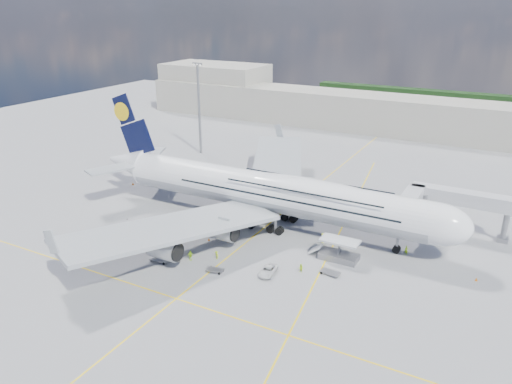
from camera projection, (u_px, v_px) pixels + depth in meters
The scene contains 31 objects.
ground at pixel (244, 244), 89.96m from camera, with size 300.00×300.00×0.00m, color gray.
taxi_line_main at pixel (244, 244), 89.96m from camera, with size 0.25×220.00×0.01m, color yellow.
taxi_line_cross at pixel (176, 299), 73.53m from camera, with size 120.00×0.25×0.01m, color yellow.
taxi_line_diag at pixel (336, 239), 91.95m from camera, with size 0.25×100.00×0.01m, color yellow.
airliner at pixel (270, 192), 95.62m from camera, with size 77.26×79.15×23.71m.
jet_bridge at pixel (441, 201), 91.47m from camera, with size 18.80×12.10×8.50m.
cargo_loader at pixel (338, 252), 84.42m from camera, with size 8.53×3.20×3.67m.
light_mast at pixel (199, 107), 140.01m from camera, with size 3.00×0.70×25.50m.
terminal at pixel (385, 114), 165.88m from camera, with size 180.00×16.00×12.00m, color #B2AD9E.
hangar at pixel (216, 87), 200.04m from camera, with size 40.00×22.00×18.00m, color #B2AD9E.
dolly_row_a at pixel (168, 236), 92.56m from camera, with size 3.61×2.61×0.48m.
dolly_row_b at pixel (160, 259), 84.05m from camera, with size 3.52×2.11×0.49m.
dolly_row_c at pixel (230, 234), 91.98m from camera, with size 2.83×1.81×1.67m.
dolly_back at pixel (130, 222), 98.54m from camera, with size 3.21×2.66×0.42m.
dolly_nose_far at pixel (330, 272), 80.01m from camera, with size 3.23×1.98×0.45m.
dolly_nose_near at pixel (215, 270), 80.82m from camera, with size 3.08×2.12×0.41m.
baggage_tug at pixel (171, 244), 88.32m from camera, with size 3.43×2.45×1.95m.
catering_truck_inner at pixel (279, 196), 107.52m from camera, with size 6.44×2.56×3.84m.
catering_truck_outer at pixel (273, 156), 134.97m from camera, with size 7.74×5.61×4.26m.
service_van at pixel (268, 271), 79.93m from camera, with size 2.05×4.45×1.24m, color silver.
crew_nose at pixel (406, 250), 86.09m from camera, with size 0.60×0.39×1.64m, color #A9ED18.
crew_loader at pixel (301, 268), 80.40m from camera, with size 0.73×0.57×1.51m, color #C2F319.
crew_wing at pixel (190, 256), 84.15m from camera, with size 1.05×0.44×1.79m, color #BCF519.
crew_van at pixel (323, 238), 90.41m from camera, with size 0.88×0.57×1.80m, color #E0FF1A.
crew_tug at pixel (217, 255), 84.56m from camera, with size 0.97×0.56×1.51m, color #BEE418.
cone_nose at pixel (476, 279), 78.17m from camera, with size 0.43×0.43×0.55m.
cone_wing_left_inner at pixel (256, 188), 116.46m from camera, with size 0.46×0.46×0.59m.
cone_wing_left_outer at pixel (267, 185), 118.58m from camera, with size 0.38×0.38×0.49m.
cone_wing_right_inner at pixel (209, 239), 91.37m from camera, with size 0.42×0.42×0.54m.
cone_wing_right_outer at pixel (128, 255), 85.86m from camera, with size 0.38×0.38×0.48m.
cone_tail at pixel (133, 184), 119.13m from camera, with size 0.50×0.50×0.64m.
Camera 1 is at (40.36, -69.87, 40.95)m, focal length 35.00 mm.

